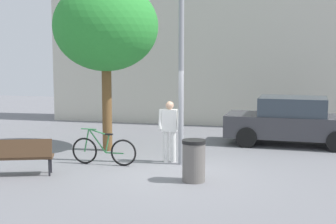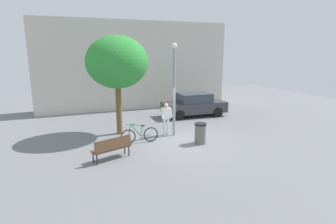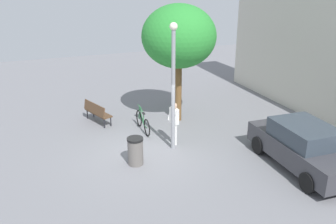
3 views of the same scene
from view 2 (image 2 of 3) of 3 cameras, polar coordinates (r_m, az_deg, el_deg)
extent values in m
plane|color=slate|center=(13.31, 2.99, -6.12)|extent=(36.00, 36.00, 0.00)
cube|color=beige|center=(21.17, -6.96, 9.65)|extent=(14.30, 2.00, 6.43)
cylinder|color=gray|center=(13.75, 1.27, 3.93)|extent=(0.14, 0.14, 4.39)
sphere|color=#F2EACC|center=(13.60, 1.32, 13.63)|extent=(0.28, 0.28, 0.28)
cylinder|color=white|center=(14.21, -0.01, -3.09)|extent=(0.14, 0.14, 0.85)
cylinder|color=white|center=(14.13, -0.74, -3.18)|extent=(0.14, 0.14, 0.85)
cube|color=white|center=(13.99, -0.38, -0.28)|extent=(0.41, 0.25, 0.60)
sphere|color=tan|center=(13.91, -0.38, 1.37)|extent=(0.22, 0.22, 0.22)
cylinder|color=white|center=(14.04, 0.64, -0.10)|extent=(0.10, 0.23, 0.55)
cylinder|color=white|center=(13.84, -1.24, -0.29)|extent=(0.10, 0.23, 0.55)
cube|color=#513823|center=(11.28, -11.77, -7.45)|extent=(1.65, 0.96, 0.06)
cube|color=#513823|center=(11.04, -11.34, -6.50)|extent=(1.55, 0.66, 0.44)
cylinder|color=black|center=(11.19, -15.37, -9.12)|extent=(0.05, 0.05, 0.42)
cylinder|color=black|center=(11.83, -9.03, -7.62)|extent=(0.05, 0.05, 0.42)
cylinder|color=black|center=(10.92, -14.62, -9.62)|extent=(0.05, 0.05, 0.42)
cylinder|color=black|center=(11.57, -8.18, -8.05)|extent=(0.05, 0.05, 0.42)
cylinder|color=brown|center=(14.41, -10.22, 0.60)|extent=(0.29, 0.29, 2.64)
ellipsoid|color=#2B8B33|center=(14.12, -10.60, 10.23)|extent=(3.12, 3.12, 2.65)
torus|color=black|center=(12.92, -8.30, -5.17)|extent=(0.71, 0.05, 0.71)
torus|color=black|center=(13.18, -3.62, -4.69)|extent=(0.71, 0.05, 0.71)
cylinder|color=#338447|center=(12.91, -6.76, -3.80)|extent=(0.50, 0.04, 0.64)
cylinder|color=#338447|center=(12.86, -6.57, -2.78)|extent=(0.58, 0.04, 0.18)
cylinder|color=#338447|center=(13.00, -5.53, -4.00)|extent=(0.14, 0.04, 0.48)
cylinder|color=#338447|center=(13.12, -4.67, -4.90)|extent=(0.50, 0.04, 0.04)
cylinder|color=#338447|center=(12.85, -8.06, -3.93)|extent=(0.17, 0.04, 0.63)
cube|color=black|center=(12.94, -5.35, -2.86)|extent=(0.20, 0.08, 0.04)
cylinder|color=#338447|center=(12.78, -7.82, -2.57)|extent=(0.44, 0.03, 0.03)
cube|color=#38383D|center=(18.36, 5.47, 1.07)|extent=(4.26, 1.86, 0.70)
cube|color=#333D47|center=(18.24, 5.51, 3.01)|extent=(2.16, 1.64, 0.60)
cylinder|color=black|center=(19.69, 8.09, 0.90)|extent=(0.65, 0.24, 0.64)
cylinder|color=black|center=(18.31, 10.34, -0.06)|extent=(0.65, 0.24, 0.64)
cylinder|color=black|center=(18.65, 0.66, 0.37)|extent=(0.65, 0.24, 0.64)
cylinder|color=black|center=(17.19, 2.43, -0.70)|extent=(0.65, 0.24, 0.64)
cylinder|color=#66605B|center=(12.95, 6.76, -4.63)|extent=(0.53, 0.53, 0.90)
cylinder|color=black|center=(12.82, 6.82, -2.53)|extent=(0.56, 0.56, 0.08)
camera|label=1|loc=(8.03, 69.54, -4.34)|focal=53.49mm
camera|label=3|loc=(18.50, 45.22, 14.84)|focal=39.01mm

